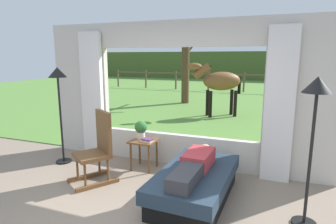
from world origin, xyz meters
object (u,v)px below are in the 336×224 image
at_px(side_table, 144,145).
at_px(pasture_tree, 185,61).
at_px(recliner_sofa, 195,184).
at_px(reclining_person, 195,165).
at_px(book_stack, 147,140).
at_px(floor_lamp_right, 316,107).
at_px(horse, 219,82).
at_px(potted_plant, 141,129).
at_px(floor_lamp_left, 58,86).
at_px(rocking_chair, 98,148).

xyz_separation_m(side_table, pasture_tree, (-1.46, 7.05, 1.33)).
xyz_separation_m(recliner_sofa, reclining_person, (0.00, -0.05, 0.30)).
distance_m(book_stack, floor_lamp_right, 2.67).
distance_m(horse, pasture_tree, 2.93).
height_order(floor_lamp_right, horse, horse).
xyz_separation_m(side_table, potted_plant, (-0.08, 0.06, 0.28)).
bearing_deg(side_table, potted_plant, 143.13).
xyz_separation_m(side_table, floor_lamp_right, (2.49, -0.87, 0.97)).
distance_m(potted_plant, floor_lamp_left, 1.66).
xyz_separation_m(recliner_sofa, floor_lamp_right, (1.36, -0.13, 1.18)).
xyz_separation_m(recliner_sofa, pasture_tree, (-2.59, 7.80, 1.54)).
height_order(reclining_person, floor_lamp_right, floor_lamp_right).
bearing_deg(book_stack, pasture_tree, 102.32).
height_order(recliner_sofa, floor_lamp_left, floor_lamp_left).
bearing_deg(side_table, floor_lamp_left, -170.70).
bearing_deg(pasture_tree, book_stack, -77.68).
xyz_separation_m(rocking_chair, book_stack, (0.55, 0.65, -0.00)).
bearing_deg(potted_plant, pasture_tree, 101.16).
distance_m(side_table, horse, 4.93).
bearing_deg(reclining_person, book_stack, 147.04).
height_order(floor_lamp_left, pasture_tree, pasture_tree).
distance_m(potted_plant, floor_lamp_right, 2.82).
bearing_deg(rocking_chair, side_table, 91.83).
height_order(rocking_chair, floor_lamp_right, floor_lamp_right).
relative_size(potted_plant, horse, 0.18).
xyz_separation_m(floor_lamp_right, pasture_tree, (-3.95, 7.93, 0.36)).
height_order(rocking_chair, pasture_tree, pasture_tree).
bearing_deg(book_stack, rocking_chair, -130.04).
relative_size(side_table, floor_lamp_right, 0.30).
relative_size(recliner_sofa, rocking_chair, 1.55).
height_order(reclining_person, floor_lamp_left, floor_lamp_left).
distance_m(recliner_sofa, floor_lamp_right, 1.80).
bearing_deg(recliner_sofa, book_stack, 148.94).
height_order(potted_plant, floor_lamp_right, floor_lamp_right).
height_order(side_table, book_stack, book_stack).
distance_m(reclining_person, potted_plant, 1.49).
bearing_deg(pasture_tree, floor_lamp_right, -63.53).
relative_size(reclining_person, potted_plant, 4.48).
distance_m(rocking_chair, pasture_tree, 7.92).
bearing_deg(floor_lamp_left, recliner_sofa, -10.35).
height_order(recliner_sofa, pasture_tree, pasture_tree).
bearing_deg(book_stack, recliner_sofa, -33.32).
height_order(side_table, pasture_tree, pasture_tree).
distance_m(rocking_chair, potted_plant, 0.87).
bearing_deg(book_stack, floor_lamp_right, -18.77).
distance_m(reclining_person, pasture_tree, 8.36).
xyz_separation_m(potted_plant, floor_lamp_left, (-1.46, -0.31, 0.72)).
distance_m(recliner_sofa, horse, 5.73).
bearing_deg(potted_plant, floor_lamp_right, -19.98).
relative_size(floor_lamp_right, horse, 1.00).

